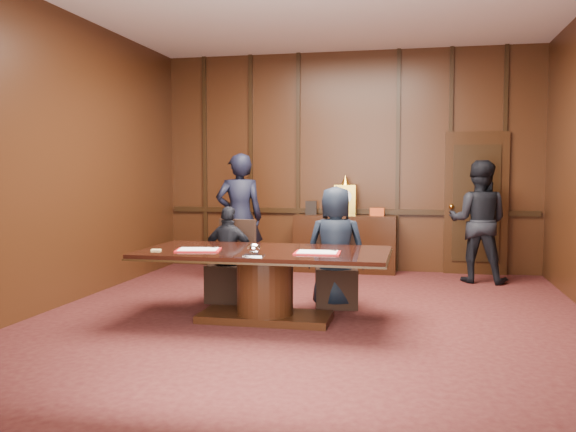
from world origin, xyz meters
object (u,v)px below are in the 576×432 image
object	(u,v)px
signatory_left	(229,254)
witness_right	(478,221)
conference_table	(265,273)
witness_left	(239,218)
signatory_right	(336,247)
sideboard	(345,241)

from	to	relation	value
signatory_left	witness_right	world-z (taller)	witness_right
conference_table	witness_left	bearing A→B (deg)	112.90
signatory_left	signatory_right	world-z (taller)	signatory_right
signatory_left	witness_left	distance (m)	1.50
signatory_right	witness_right	xyz separation A→B (m)	(1.79, 2.06, 0.16)
conference_table	signatory_left	bearing A→B (deg)	129.09
signatory_right	witness_right	world-z (taller)	witness_right
sideboard	conference_table	bearing A→B (deg)	-97.84
witness_right	signatory_left	bearing A→B (deg)	45.29
signatory_left	witness_right	distance (m)	3.72
sideboard	witness_left	bearing A→B (deg)	-141.11
sideboard	signatory_left	xyz separation A→B (m)	(-1.11, -2.56, 0.10)
conference_table	witness_left	world-z (taller)	witness_left
signatory_right	conference_table	bearing A→B (deg)	47.70
signatory_left	sideboard	bearing A→B (deg)	-109.84
conference_table	signatory_left	size ratio (longest dim) A/B	2.23
signatory_right	witness_right	bearing A→B (deg)	-134.12
witness_left	conference_table	bearing A→B (deg)	93.15
conference_table	witness_right	xyz separation A→B (m)	(2.44, 2.86, 0.37)
witness_left	witness_right	xyz separation A→B (m)	(3.38, 0.63, -0.05)
sideboard	witness_left	world-z (taller)	witness_left
sideboard	conference_table	xyz separation A→B (m)	(-0.46, -3.36, 0.02)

